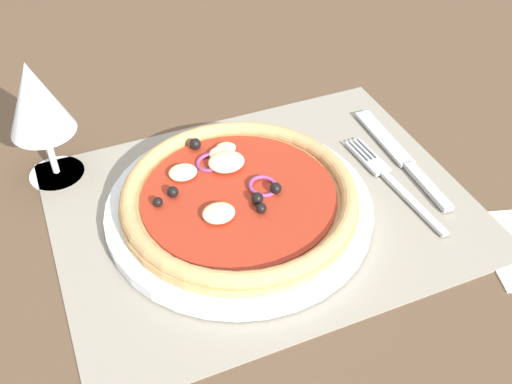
{
  "coord_description": "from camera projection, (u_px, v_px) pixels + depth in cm",
  "views": [
    {
      "loc": [
        -18.97,
        -43.49,
        45.46
      ],
      "look_at": [
        -0.84,
        0.0,
        2.71
      ],
      "focal_mm": 41.53,
      "sensor_mm": 36.0,
      "label": 1
    }
  ],
  "objects": [
    {
      "name": "ground_plane",
      "position": [
        263.0,
        216.0,
        0.66
      ],
      "size": [
        190.0,
        140.0,
        2.4
      ],
      "primitive_type": "cube",
      "color": "brown"
    },
    {
      "name": "plate",
      "position": [
        238.0,
        205.0,
        0.64
      ],
      "size": [
        28.85,
        28.85,
        1.31
      ],
      "primitive_type": "cylinder",
      "color": "white",
      "rests_on": "placemat"
    },
    {
      "name": "wine_glass",
      "position": [
        36.0,
        102.0,
        0.63
      ],
      "size": [
        7.2,
        7.2,
        14.9
      ],
      "color": "silver",
      "rests_on": "ground_plane"
    },
    {
      "name": "pizza",
      "position": [
        237.0,
        193.0,
        0.63
      ],
      "size": [
        25.54,
        25.54,
        2.68
      ],
      "color": "tan",
      "rests_on": "plate"
    },
    {
      "name": "fork",
      "position": [
        389.0,
        178.0,
        0.68
      ],
      "size": [
        2.57,
        18.06,
        0.44
      ],
      "rotation": [
        0.0,
        0.0,
        1.63
      ],
      "color": "#B2B5BA",
      "rests_on": "placemat"
    },
    {
      "name": "knife",
      "position": [
        400.0,
        155.0,
        0.72
      ],
      "size": [
        2.37,
        20.04,
        0.62
      ],
      "rotation": [
        0.0,
        0.0,
        1.54
      ],
      "color": "#B2B5BA",
      "rests_on": "placemat"
    },
    {
      "name": "placemat",
      "position": [
        263.0,
        207.0,
        0.66
      ],
      "size": [
        45.06,
        34.63,
        0.4
      ],
      "primitive_type": "cube",
      "color": "gray",
      "rests_on": "ground_plane"
    }
  ]
}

